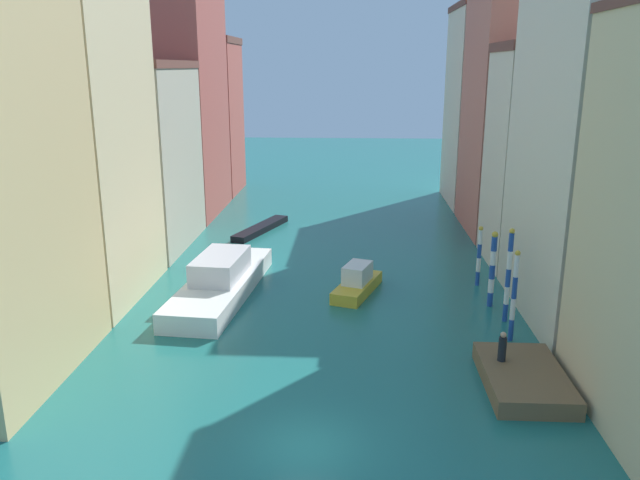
% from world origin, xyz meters
% --- Properties ---
extents(ground_plane, '(154.00, 154.00, 0.00)m').
position_xyz_m(ground_plane, '(0.00, 24.50, 0.00)').
color(ground_plane, '#1E6B66').
extents(building_left_1, '(7.96, 10.07, 18.32)m').
position_xyz_m(building_left_1, '(-14.89, 15.06, 9.18)').
color(building_left_1, beige).
rests_on(building_left_1, ground).
extents(building_left_2, '(7.96, 11.13, 13.74)m').
position_xyz_m(building_left_2, '(-14.89, 25.91, 6.88)').
color(building_left_2, '#BCB299').
rests_on(building_left_2, ground).
extents(building_left_3, '(7.96, 11.63, 20.59)m').
position_xyz_m(building_left_3, '(-14.89, 37.34, 10.31)').
color(building_left_3, '#B25147').
rests_on(building_left_3, ground).
extents(building_left_4, '(7.96, 8.40, 16.24)m').
position_xyz_m(building_left_4, '(-14.89, 47.55, 8.14)').
color(building_left_4, '#B25147').
rests_on(building_left_4, ground).
extents(building_right_1, '(7.96, 12.02, 20.89)m').
position_xyz_m(building_right_1, '(14.89, 13.45, 10.45)').
color(building_right_1, beige).
rests_on(building_right_1, ground).
extents(building_right_2, '(7.96, 7.21, 14.85)m').
position_xyz_m(building_right_2, '(14.89, 23.11, 7.44)').
color(building_right_2, beige).
rests_on(building_right_2, ground).
extents(building_right_3, '(7.96, 10.73, 22.12)m').
position_xyz_m(building_right_3, '(14.89, 32.43, 11.07)').
color(building_right_3, '#C6705B').
rests_on(building_right_3, ground).
extents(building_right_4, '(7.96, 10.72, 19.05)m').
position_xyz_m(building_right_4, '(14.89, 43.37, 9.54)').
color(building_right_4, beige).
rests_on(building_right_4, ground).
extents(waterfront_dock, '(3.35, 5.55, 0.78)m').
position_xyz_m(waterfront_dock, '(9.01, 4.95, 0.39)').
color(waterfront_dock, brown).
rests_on(waterfront_dock, ground).
extents(person_on_dock, '(0.36, 0.36, 1.36)m').
position_xyz_m(person_on_dock, '(8.22, 5.80, 1.40)').
color(person_on_dock, black).
rests_on(person_on_dock, waterfront_dock).
extents(mooring_pole_0, '(0.27, 0.27, 4.73)m').
position_xyz_m(mooring_pole_0, '(9.58, 9.72, 2.41)').
color(mooring_pole_0, '#1E479E').
rests_on(mooring_pole_0, ground).
extents(mooring_pole_1, '(0.29, 0.29, 5.19)m').
position_xyz_m(mooring_pole_1, '(9.87, 12.22, 2.64)').
color(mooring_pole_1, '#1E479E').
rests_on(mooring_pole_1, ground).
extents(mooring_pole_2, '(0.36, 0.36, 4.44)m').
position_xyz_m(mooring_pole_2, '(9.51, 14.43, 2.27)').
color(mooring_pole_2, '#1E479E').
rests_on(mooring_pole_2, ground).
extents(mooring_pole_3, '(0.28, 0.28, 3.84)m').
position_xyz_m(mooring_pole_3, '(9.45, 17.97, 1.96)').
color(mooring_pole_3, '#1E479E').
rests_on(mooring_pole_3, ground).
extents(vaporetto_white, '(4.48, 12.90, 2.50)m').
position_xyz_m(vaporetto_white, '(-6.30, 15.43, 0.89)').
color(vaporetto_white, white).
rests_on(vaporetto_white, ground).
extents(gondola_black, '(3.78, 7.97, 0.51)m').
position_xyz_m(gondola_black, '(-6.13, 30.51, 0.25)').
color(gondola_black, black).
rests_on(gondola_black, ground).
extents(motorboat_0, '(3.20, 5.38, 1.83)m').
position_xyz_m(motorboat_0, '(1.88, 16.15, 0.67)').
color(motorboat_0, gold).
rests_on(motorboat_0, ground).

